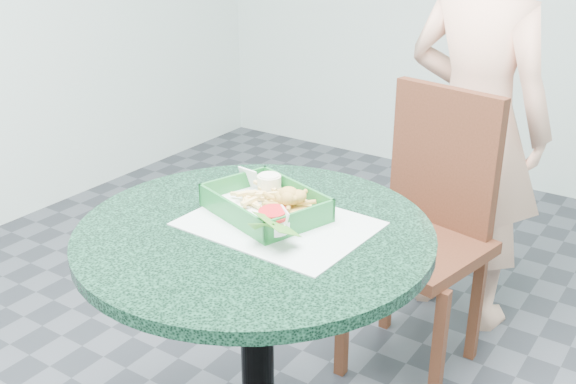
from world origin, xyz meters
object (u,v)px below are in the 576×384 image
Objects in this scene: dining_chair at (428,215)px; diner_person at (474,127)px; cafe_table at (256,299)px; sauce_ramekin at (258,189)px; food_basket at (265,215)px; crab_sandwich at (292,205)px.

dining_chair is 0.63× the size of diner_person.
sauce_ramekin is at bearing 123.30° from cafe_table.
food_basket is 0.09m from sauce_ramekin.
diner_person is 5.37× the size of food_basket.
cafe_table is 0.56× the size of diner_person.
diner_person is 24.55× the size of sauce_ramekin.
sauce_ramekin is (-0.12, 0.03, 0.00)m from crab_sandwich.
dining_chair reaches higher than sauce_ramekin.
diner_person reaches higher than crab_sandwich.
diner_person is 1.03m from crab_sandwich.
crab_sandwich reaches higher than food_basket.
dining_chair is 0.72m from sauce_ramekin.
dining_chair reaches higher than crab_sandwich.
diner_person is 1.02m from sauce_ramekin.
crab_sandwich is at bearing -14.56° from sauce_ramekin.
dining_chair is at bearing 98.16° from diner_person.
food_basket is at bearing 91.11° from diner_person.
sauce_ramekin is at bearing 137.62° from food_basket.
sauce_ramekin is at bearing 165.44° from crab_sandwich.
crab_sandwich is (0.06, 0.03, 0.03)m from food_basket.
cafe_table is at bearing -109.30° from crab_sandwich.
crab_sandwich is at bearing -85.09° from dining_chair.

